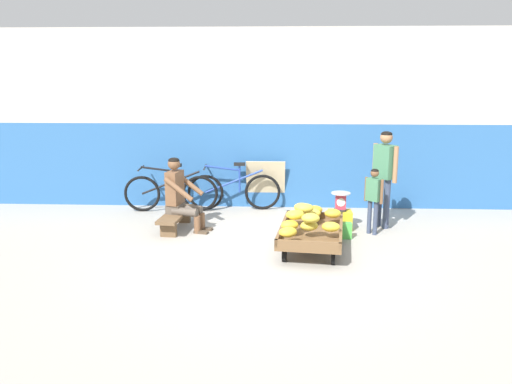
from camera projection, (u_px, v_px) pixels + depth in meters
name	position (u px, v px, depth m)	size (l,w,h in m)	color
ground_plane	(270.00, 263.00, 6.63)	(80.00, 80.00, 0.00)	#A39E93
back_wall	(274.00, 119.00, 9.20)	(16.00, 0.30, 3.17)	#2D609E
banana_cart	(311.00, 233.00, 7.08)	(1.01, 1.53, 0.36)	brown
banana_pile	(307.00, 217.00, 7.05)	(0.93, 1.36, 0.26)	yellow
low_bench	(176.00, 217.00, 8.04)	(0.41, 1.12, 0.27)	brown
vendor_seated	(180.00, 194.00, 7.93)	(0.73, 0.58, 1.14)	brown
plastic_crate	(340.00, 220.00, 8.04)	(0.36, 0.28, 0.30)	gold
weighing_scale	(341.00, 201.00, 7.97)	(0.30, 0.30, 0.29)	#28282D
bicycle_near_left	(171.00, 192.00, 9.05)	(1.66, 0.48, 0.86)	black
bicycle_far_left	(234.00, 191.00, 9.15)	(1.66, 0.48, 0.86)	black
sign_board	(266.00, 184.00, 9.29)	(0.70, 0.26, 0.87)	#C6B289
customer_adult	(385.00, 168.00, 7.98)	(0.35, 0.41, 1.53)	#38425B
customer_child	(374.00, 194.00, 7.70)	(0.25, 0.24, 1.01)	#38425B
shopping_bag	(345.00, 230.00, 7.61)	(0.18, 0.12, 0.24)	green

